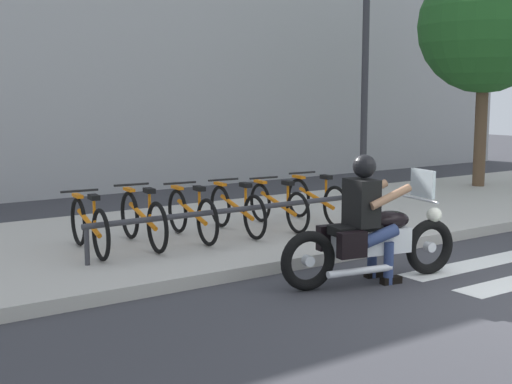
# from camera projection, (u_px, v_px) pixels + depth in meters

# --- Properties ---
(sidewalk) EXTENTS (24.00, 4.40, 0.15)m
(sidewalk) POSITION_uv_depth(u_px,v_px,m) (276.00, 225.00, 10.96)
(sidewalk) COLOR #B7B2A8
(sidewalk) RESTS_ON ground
(crosswalk_stripe_4) EXTENTS (2.80, 0.40, 0.01)m
(crosswalk_stripe_4) POSITION_uv_depth(u_px,v_px,m) (486.00, 262.00, 8.86)
(crosswalk_stripe_4) COLOR white
(crosswalk_stripe_4) RESTS_ON ground
(motorcycle) EXTENTS (2.27, 0.79, 1.25)m
(motorcycle) POSITION_uv_depth(u_px,v_px,m) (373.00, 242.00, 7.87)
(motorcycle) COLOR black
(motorcycle) RESTS_ON ground
(rider) EXTENTS (0.69, 0.61, 1.45)m
(rider) POSITION_uv_depth(u_px,v_px,m) (367.00, 210.00, 7.79)
(rider) COLOR black
(rider) RESTS_ON ground
(bicycle_0) EXTENTS (0.48, 1.58, 0.76)m
(bicycle_0) POSITION_uv_depth(u_px,v_px,m) (89.00, 226.00, 8.63)
(bicycle_0) COLOR black
(bicycle_0) RESTS_ON sidewalk
(bicycle_1) EXTENTS (0.48, 1.65, 0.78)m
(bicycle_1) POSITION_uv_depth(u_px,v_px,m) (143.00, 219.00, 9.04)
(bicycle_1) COLOR black
(bicycle_1) RESTS_ON sidewalk
(bicycle_2) EXTENTS (0.48, 1.60, 0.75)m
(bicycle_2) POSITION_uv_depth(u_px,v_px,m) (192.00, 214.00, 9.45)
(bicycle_2) COLOR black
(bicycle_2) RESTS_ON sidewalk
(bicycle_3) EXTENTS (0.48, 1.65, 0.74)m
(bicycle_3) POSITION_uv_depth(u_px,v_px,m) (237.00, 209.00, 9.86)
(bicycle_3) COLOR black
(bicycle_3) RESTS_ON sidewalk
(bicycle_4) EXTENTS (0.48, 1.64, 0.72)m
(bicycle_4) POSITION_uv_depth(u_px,v_px,m) (278.00, 205.00, 10.28)
(bicycle_4) COLOR black
(bicycle_4) RESTS_ON sidewalk
(bicycle_5) EXTENTS (0.48, 1.62, 0.75)m
(bicycle_5) POSITION_uv_depth(u_px,v_px,m) (316.00, 200.00, 10.68)
(bicycle_5) COLOR black
(bicycle_5) RESTS_ON sidewalk
(bike_rack) EXTENTS (4.22, 0.07, 0.49)m
(bike_rack) POSITION_uv_depth(u_px,v_px,m) (237.00, 212.00, 9.20)
(bike_rack) COLOR #333338
(bike_rack) RESTS_ON sidewalk
(street_lamp) EXTENTS (0.28, 0.28, 4.55)m
(street_lamp) POSITION_uv_depth(u_px,v_px,m) (365.00, 57.00, 12.16)
(street_lamp) COLOR #2D2D33
(street_lamp) RESTS_ON ground
(tree_near_rack) EXTENTS (2.76, 2.76, 4.86)m
(tree_near_rack) POSITION_uv_depth(u_px,v_px,m) (485.00, 27.00, 14.51)
(tree_near_rack) COLOR brown
(tree_near_rack) RESTS_ON ground
(building_backdrop) EXTENTS (24.00, 1.20, 7.47)m
(building_backdrop) POSITION_uv_depth(u_px,v_px,m) (119.00, 17.00, 15.08)
(building_backdrop) COLOR #AEAEAE
(building_backdrop) RESTS_ON ground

